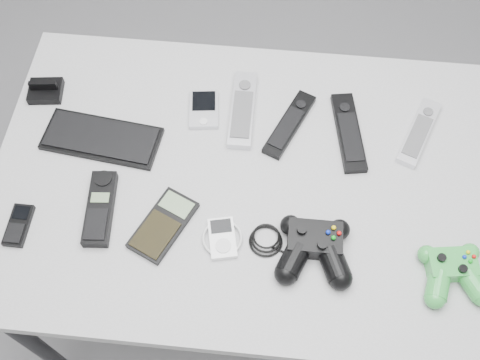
# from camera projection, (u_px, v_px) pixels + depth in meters

# --- Properties ---
(floor) EXTENTS (3.50, 3.50, 0.00)m
(floor) POSITION_uv_depth(u_px,v_px,m) (262.00, 296.00, 1.91)
(floor) COLOR slate
(floor) RESTS_ON ground
(desk) EXTENTS (1.17, 0.76, 0.79)m
(desk) POSITION_uv_depth(u_px,v_px,m) (257.00, 193.00, 1.29)
(desk) COLOR gray
(desk) RESTS_ON floor
(pda_keyboard) EXTENTS (0.28, 0.14, 0.02)m
(pda_keyboard) POSITION_uv_depth(u_px,v_px,m) (102.00, 138.00, 1.28)
(pda_keyboard) COLOR black
(pda_keyboard) RESTS_ON desk
(dock_bracket) EXTENTS (0.09, 0.08, 0.04)m
(dock_bracket) POSITION_uv_depth(u_px,v_px,m) (44.00, 88.00, 1.33)
(dock_bracket) COLOR black
(dock_bracket) RESTS_ON desk
(pda) EXTENTS (0.08, 0.11, 0.02)m
(pda) POSITION_uv_depth(u_px,v_px,m) (204.00, 109.00, 1.31)
(pda) COLOR silver
(pda) RESTS_ON desk
(remote_silver_a) EXTENTS (0.06, 0.21, 0.02)m
(remote_silver_a) POSITION_uv_depth(u_px,v_px,m) (243.00, 109.00, 1.31)
(remote_silver_a) COLOR silver
(remote_silver_a) RESTS_ON desk
(remote_black_a) EXTENTS (0.12, 0.19, 0.02)m
(remote_black_a) POSITION_uv_depth(u_px,v_px,m) (290.00, 124.00, 1.29)
(remote_black_a) COLOR black
(remote_black_a) RESTS_ON desk
(remote_black_b) EXTENTS (0.09, 0.22, 0.02)m
(remote_black_b) POSITION_uv_depth(u_px,v_px,m) (349.00, 132.00, 1.28)
(remote_black_b) COLOR black
(remote_black_b) RESTS_ON desk
(remote_silver_b) EXTENTS (0.11, 0.19, 0.02)m
(remote_silver_b) POSITION_uv_depth(u_px,v_px,m) (419.00, 132.00, 1.28)
(remote_silver_b) COLOR silver
(remote_silver_b) RESTS_ON desk
(mobile_phone) EXTENTS (0.04, 0.09, 0.02)m
(mobile_phone) POSITION_uv_depth(u_px,v_px,m) (18.00, 225.00, 1.17)
(mobile_phone) COLOR black
(mobile_phone) RESTS_ON desk
(cordless_handset) EXTENTS (0.07, 0.17, 0.03)m
(cordless_handset) POSITION_uv_depth(u_px,v_px,m) (100.00, 208.00, 1.18)
(cordless_handset) COLOR black
(cordless_handset) RESTS_ON desk
(calculator) EXTENTS (0.14, 0.18, 0.02)m
(calculator) POSITION_uv_depth(u_px,v_px,m) (163.00, 225.00, 1.17)
(calculator) COLOR black
(calculator) RESTS_ON desk
(mp3_player) EXTENTS (0.10, 0.11, 0.02)m
(mp3_player) POSITION_uv_depth(u_px,v_px,m) (222.00, 238.00, 1.15)
(mp3_player) COLOR white
(mp3_player) RESTS_ON desk
(controller_black) EXTENTS (0.26, 0.16, 0.05)m
(controller_black) POSITION_uv_depth(u_px,v_px,m) (315.00, 246.00, 1.13)
(controller_black) COLOR black
(controller_black) RESTS_ON desk
(controller_green) EXTENTS (0.15, 0.16, 0.05)m
(controller_green) POSITION_uv_depth(u_px,v_px,m) (453.00, 271.00, 1.10)
(controller_green) COLOR #268E2A
(controller_green) RESTS_ON desk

